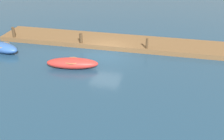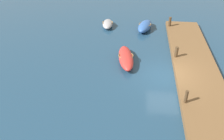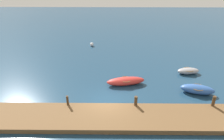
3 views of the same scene
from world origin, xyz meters
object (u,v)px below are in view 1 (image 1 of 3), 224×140
(rowboat_blue, at_px, (3,47))
(mooring_post_mid_east, at_px, (14,32))
(rowboat_red, at_px, (72,63))
(mooring_post_west, at_px, (147,43))
(mooring_post_mid_west, at_px, (81,38))

(rowboat_blue, height_order, mooring_post_mid_east, mooring_post_mid_east)
(rowboat_blue, bearing_deg, rowboat_red, -178.36)
(mooring_post_west, bearing_deg, mooring_post_mid_west, 0.00)
(rowboat_red, bearing_deg, mooring_post_mid_east, -38.57)
(mooring_post_west, height_order, mooring_post_mid_west, mooring_post_west)
(rowboat_red, distance_m, mooring_post_mid_east, 8.05)
(mooring_post_west, relative_size, mooring_post_mid_east, 0.94)
(mooring_post_west, height_order, mooring_post_mid_east, mooring_post_mid_east)
(rowboat_red, height_order, mooring_post_mid_east, mooring_post_mid_east)
(rowboat_red, relative_size, mooring_post_mid_west, 4.64)
(rowboat_blue, distance_m, mooring_post_mid_west, 6.48)
(mooring_post_west, xyz_separation_m, mooring_post_mid_west, (5.63, 0.00, -0.01))
(mooring_post_mid_west, relative_size, mooring_post_mid_east, 0.93)
(rowboat_blue, distance_m, mooring_post_west, 11.88)
(rowboat_red, relative_size, mooring_post_west, 4.56)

